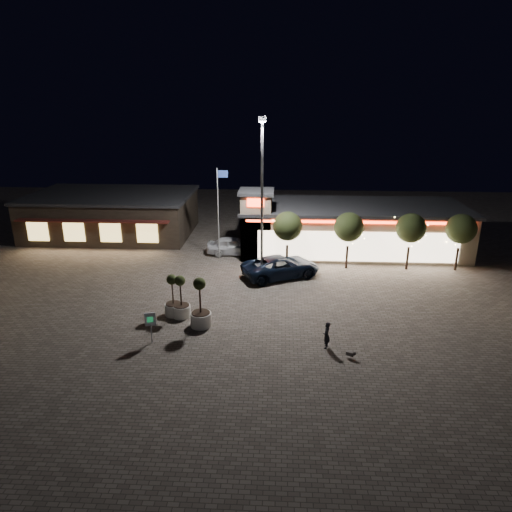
# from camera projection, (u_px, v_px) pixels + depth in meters

# --- Properties ---
(ground) EXTENTS (90.00, 90.00, 0.00)m
(ground) POSITION_uv_depth(u_px,v_px,m) (224.00, 327.00, 28.51)
(ground) COLOR #6B5F56
(ground) RESTS_ON ground
(retail_building) EXTENTS (20.40, 8.40, 6.10)m
(retail_building) POSITION_uv_depth(u_px,v_px,m) (346.00, 227.00, 42.20)
(retail_building) COLOR gray
(retail_building) RESTS_ON ground
(restaurant_building) EXTENTS (16.40, 11.00, 4.30)m
(restaurant_building) POSITION_uv_depth(u_px,v_px,m) (113.00, 214.00, 47.35)
(restaurant_building) COLOR #382D23
(restaurant_building) RESTS_ON ground
(floodlight_pole) EXTENTS (0.60, 0.40, 12.38)m
(floodlight_pole) POSITION_uv_depth(u_px,v_px,m) (262.00, 192.00, 33.64)
(floodlight_pole) COLOR gray
(floodlight_pole) RESTS_ON ground
(flagpole) EXTENTS (0.95, 0.10, 8.00)m
(flagpole) POSITION_uv_depth(u_px,v_px,m) (219.00, 206.00, 39.30)
(flagpole) COLOR white
(flagpole) RESTS_ON ground
(string_tree_a) EXTENTS (2.42, 2.42, 4.79)m
(string_tree_a) POSITION_uv_depth(u_px,v_px,m) (288.00, 226.00, 37.50)
(string_tree_a) COLOR #332319
(string_tree_a) RESTS_ON ground
(string_tree_b) EXTENTS (2.42, 2.42, 4.79)m
(string_tree_b) POSITION_uv_depth(u_px,v_px,m) (349.00, 227.00, 37.25)
(string_tree_b) COLOR #332319
(string_tree_b) RESTS_ON ground
(string_tree_c) EXTENTS (2.42, 2.42, 4.79)m
(string_tree_c) POSITION_uv_depth(u_px,v_px,m) (411.00, 228.00, 36.99)
(string_tree_c) COLOR #332319
(string_tree_c) RESTS_ON ground
(string_tree_d) EXTENTS (2.42, 2.42, 4.79)m
(string_tree_d) POSITION_uv_depth(u_px,v_px,m) (461.00, 229.00, 36.78)
(string_tree_d) COLOR #332319
(string_tree_d) RESTS_ON ground
(pickup_truck) EXTENTS (6.86, 5.24, 1.73)m
(pickup_truck) POSITION_uv_depth(u_px,v_px,m) (281.00, 267.00, 36.28)
(pickup_truck) COLOR black
(pickup_truck) RESTS_ON ground
(white_sedan) EXTENTS (4.86, 2.02, 1.65)m
(white_sedan) POSITION_uv_depth(u_px,v_px,m) (234.00, 246.00, 41.48)
(white_sedan) COLOR silver
(white_sedan) RESTS_ON ground
(pedestrian) EXTENTS (0.51, 0.66, 1.60)m
(pedestrian) POSITION_uv_depth(u_px,v_px,m) (327.00, 335.00, 25.95)
(pedestrian) COLOR black
(pedestrian) RESTS_ON ground
(dog) EXTENTS (0.55, 0.37, 0.30)m
(dog) POSITION_uv_depth(u_px,v_px,m) (351.00, 354.00, 25.03)
(dog) COLOR #59514C
(dog) RESTS_ON ground
(planter_left) EXTENTS (1.16, 1.16, 2.85)m
(planter_left) POSITION_uv_depth(u_px,v_px,m) (173.00, 302.00, 29.90)
(planter_left) COLOR silver
(planter_left) RESTS_ON ground
(planter_mid) EXTENTS (1.17, 1.17, 2.88)m
(planter_mid) POSITION_uv_depth(u_px,v_px,m) (181.00, 304.00, 29.64)
(planter_mid) COLOR silver
(planter_mid) RESTS_ON ground
(planter_right) EXTENTS (1.33, 1.33, 3.26)m
(planter_right) POSITION_uv_depth(u_px,v_px,m) (201.00, 311.00, 28.38)
(planter_right) COLOR silver
(planter_right) RESTS_ON ground
(valet_sign) EXTENTS (0.62, 0.23, 1.91)m
(valet_sign) POSITION_uv_depth(u_px,v_px,m) (150.00, 322.00, 26.34)
(valet_sign) COLOR gray
(valet_sign) RESTS_ON ground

